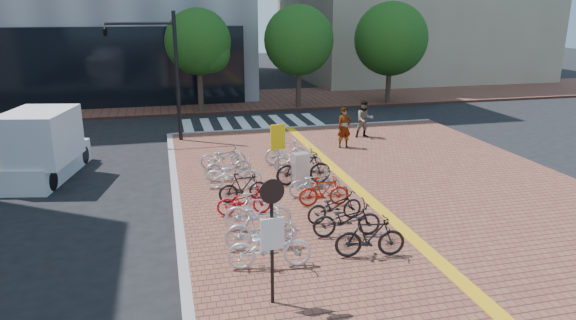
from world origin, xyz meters
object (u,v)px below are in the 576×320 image
object	(u,v)px
bike_9	(347,219)
bike_13	(304,168)
bike_4	(243,187)
pedestrian_b	(364,119)
bike_15	(286,151)
bike_14	(298,160)
bike_1	(261,229)
bike_10	(335,206)
bike_8	(370,237)
utility_box	(300,170)
bike_11	(324,191)
bike_5	(234,174)
box_truck	(41,145)
notice_sign	(272,227)
bike_12	(315,183)
traffic_light_pole	(145,53)
bike_3	(244,201)
bike_6	(228,165)
bike_2	(258,211)
bike_0	(269,247)
pedestrian_a	(344,128)
yellow_sign	(278,142)
bike_7	(223,157)

from	to	relation	value
bike_9	bike_13	bearing A→B (deg)	5.10
bike_4	pedestrian_b	bearing A→B (deg)	-49.12
bike_13	bike_15	xyz separation A→B (m)	(-0.02, 2.54, -0.07)
bike_14	bike_15	world-z (taller)	bike_15
bike_1	bike_10	xyz separation A→B (m)	(2.38, 1.26, -0.10)
bike_8	utility_box	bearing A→B (deg)	11.09
bike_11	bike_14	size ratio (longest dim) A/B	0.86
bike_4	bike_10	xyz separation A→B (m)	(2.28, -2.17, -0.02)
bike_5	utility_box	world-z (taller)	utility_box
bike_13	box_truck	world-z (taller)	box_truck
notice_sign	bike_12	bearing A→B (deg)	65.52
traffic_light_pole	bike_3	bearing A→B (deg)	-74.06
bike_6	bike_12	xyz separation A→B (m)	(2.50, -2.37, -0.06)
bike_2	bike_8	world-z (taller)	bike_2
utility_box	traffic_light_pole	bearing A→B (deg)	123.40
bike_1	box_truck	distance (m)	10.46
bike_0	bike_6	distance (m)	6.70
bike_0	utility_box	distance (m)	5.82
box_truck	bike_3	bearing A→B (deg)	-40.98
bike_4	bike_14	xyz separation A→B (m)	(2.45, 2.54, 0.00)
bike_10	utility_box	size ratio (longest dim) A/B	1.48
bike_10	box_truck	world-z (taller)	box_truck
bike_11	bike_13	bearing A→B (deg)	6.61
traffic_light_pole	bike_4	bearing A→B (deg)	-71.30
bike_14	notice_sign	xyz separation A→B (m)	(-2.80, -8.49, 1.23)
bike_8	box_truck	distance (m)	12.91
bike_11	box_truck	size ratio (longest dim) A/B	0.33
bike_5	bike_0	bearing A→B (deg)	-169.38
bike_3	traffic_light_pole	bearing A→B (deg)	16.84
bike_10	pedestrian_a	bearing A→B (deg)	-31.83
bike_9	utility_box	world-z (taller)	utility_box
bike_0	pedestrian_a	size ratio (longest dim) A/B	1.12
bike_11	bike_14	xyz separation A→B (m)	(0.11, 3.50, 0.01)
bike_2	notice_sign	xyz separation A→B (m)	(-0.38, -3.68, 1.16)
bike_2	bike_13	size ratio (longest dim) A/B	0.94
bike_3	bike_11	bearing A→B (deg)	-86.91
bike_8	traffic_light_pole	distance (m)	14.52
pedestrian_b	utility_box	distance (m)	7.73
bike_8	yellow_sign	xyz separation A→B (m)	(-0.88, 6.19, 0.89)
bike_2	bike_9	bearing A→B (deg)	-103.07
bike_1	bike_7	size ratio (longest dim) A/B	1.07
bike_11	pedestrian_b	world-z (taller)	pedestrian_b
bike_4	bike_6	bearing A→B (deg)	-0.36
bike_5	bike_7	size ratio (longest dim) A/B	1.12
bike_6	box_truck	bearing A→B (deg)	58.61
bike_5	bike_9	distance (m)	5.11
bike_7	bike_15	world-z (taller)	bike_15
utility_box	box_truck	xyz separation A→B (m)	(-8.83, 3.68, 0.49)
bike_8	pedestrian_b	distance (m)	12.36
bike_9	pedestrian_a	size ratio (longest dim) A/B	1.04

